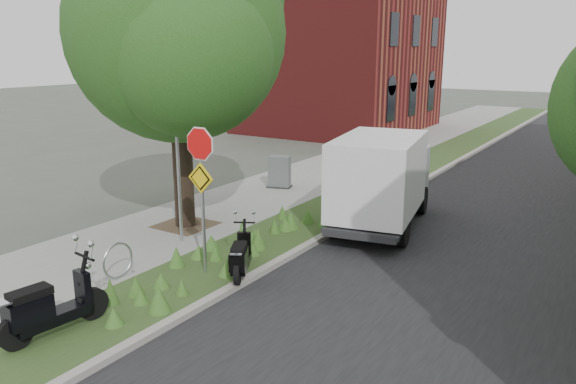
# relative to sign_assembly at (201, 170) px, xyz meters

# --- Properties ---
(ground) EXTENTS (120.00, 120.00, 0.00)m
(ground) POSITION_rel_sign_assembly_xyz_m (1.40, -0.58, -2.33)
(ground) COLOR #4C5147
(ground) RESTS_ON ground
(sidewalk_near) EXTENTS (3.50, 60.00, 0.12)m
(sidewalk_near) POSITION_rel_sign_assembly_xyz_m (-2.85, 9.42, -2.27)
(sidewalk_near) COLOR gray
(sidewalk_near) RESTS_ON ground
(verge) EXTENTS (2.00, 60.00, 0.12)m
(verge) POSITION_rel_sign_assembly_xyz_m (-0.10, 9.42, -2.27)
(verge) COLOR #30461E
(verge) RESTS_ON ground
(kerb_near) EXTENTS (0.20, 60.00, 0.13)m
(kerb_near) POSITION_rel_sign_assembly_xyz_m (0.90, 9.42, -2.26)
(kerb_near) COLOR #9E9991
(kerb_near) RESTS_ON ground
(road) EXTENTS (7.00, 60.00, 0.01)m
(road) POSITION_rel_sign_assembly_xyz_m (4.40, 9.42, -2.32)
(road) COLOR black
(road) RESTS_ON ground
(street_tree_main) EXTENTS (6.21, 5.54, 7.66)m
(street_tree_main) POSITION_rel_sign_assembly_xyz_m (-2.68, 2.28, 2.48)
(street_tree_main) COLOR black
(street_tree_main) RESTS_ON ground
(bare_post) EXTENTS (0.08, 0.08, 4.00)m
(bare_post) POSITION_rel_sign_assembly_xyz_m (-1.80, 1.22, -0.21)
(bare_post) COLOR #A5A8AD
(bare_post) RESTS_ON ground
(bike_hoop) EXTENTS (0.06, 0.78, 0.77)m
(bike_hoop) POSITION_rel_sign_assembly_xyz_m (-1.30, -1.18, -1.83)
(bike_hoop) COLOR #A5A8AD
(bike_hoop) RESTS_ON ground
(sign_assembly) EXTENTS (0.94, 0.08, 3.22)m
(sign_assembly) POSITION_rel_sign_assembly_xyz_m (0.00, 0.00, 0.00)
(sign_assembly) COLOR #A5A8AD
(sign_assembly) RESTS_ON ground
(brick_building) EXTENTS (9.40, 10.40, 8.30)m
(brick_building) POSITION_rel_sign_assembly_xyz_m (-8.10, 21.42, 1.88)
(brick_building) COLOR maroon
(brick_building) RESTS_ON ground
(scooter_near) EXTENTS (0.89, 1.43, 0.75)m
(scooter_near) POSITION_rel_sign_assembly_xyz_m (0.78, 0.21, -1.84)
(scooter_near) COLOR black
(scooter_near) RESTS_ON ground
(scooter_far) EXTENTS (0.54, 1.91, 0.91)m
(scooter_far) POSITION_rel_sign_assembly_xyz_m (-0.37, -3.52, -1.76)
(scooter_far) COLOR black
(scooter_far) RESTS_ON ground
(box_truck) EXTENTS (2.74, 5.05, 2.17)m
(box_truck) POSITION_rel_sign_assembly_xyz_m (1.70, 5.21, -0.91)
(box_truck) COLOR #262628
(box_truck) RESTS_ON ground
(utility_cabinet) EXTENTS (0.93, 0.77, 1.07)m
(utility_cabinet) POSITION_rel_sign_assembly_xyz_m (-2.84, 7.12, -1.69)
(utility_cabinet) COLOR #262628
(utility_cabinet) RESTS_ON ground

